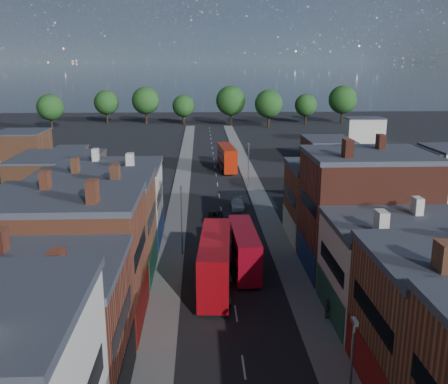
{
  "coord_description": "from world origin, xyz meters",
  "views": [
    {
      "loc": [
        -2.91,
        -23.71,
        21.43
      ],
      "look_at": [
        0.0,
        38.66,
        5.19
      ],
      "focal_mm": 40.0,
      "sensor_mm": 36.0,
      "label": 1
    }
  ],
  "objects": [
    {
      "name": "lamp_post_1",
      "position": [
        5.2,
        0.0,
        4.7
      ],
      "size": [
        0.25,
        0.7,
        8.12
      ],
      "color": "slate",
      "rests_on": "ground"
    },
    {
      "name": "bus_0",
      "position": [
        -1.67,
        21.13,
        2.84
      ],
      "size": [
        3.69,
        12.36,
        5.27
      ],
      "rotation": [
        0.0,
        0.0,
        -0.07
      ],
      "color": "#AF0A12",
      "rests_on": "ground"
    },
    {
      "name": "lamp_post_2",
      "position": [
        -5.2,
        30.0,
        4.7
      ],
      "size": [
        0.25,
        0.7,
        8.12
      ],
      "color": "slate",
      "rests_on": "ground"
    },
    {
      "name": "pavement_east",
      "position": [
        6.5,
        50.0,
        0.06
      ],
      "size": [
        3.0,
        200.0,
        0.12
      ],
      "primitive_type": "cube",
      "color": "gray",
      "rests_on": "ground"
    },
    {
      "name": "bus_1",
      "position": [
        1.5,
        25.48,
        2.45
      ],
      "size": [
        2.93,
        10.58,
        4.54
      ],
      "rotation": [
        0.0,
        0.0,
        0.03
      ],
      "color": "#AA091C",
      "rests_on": "ground"
    },
    {
      "name": "lamp_post_3",
      "position": [
        5.2,
        60.0,
        4.7
      ],
      "size": [
        0.25,
        0.7,
        8.12
      ],
      "color": "slate",
      "rests_on": "ground"
    },
    {
      "name": "car_3",
      "position": [
        2.53,
        48.57,
        0.67
      ],
      "size": [
        1.96,
        4.67,
        1.35
      ],
      "primitive_type": "imported",
      "rotation": [
        0.0,
        0.0,
        -0.02
      ],
      "color": "silver",
      "rests_on": "ground"
    },
    {
      "name": "bus_2",
      "position": [
        2.35,
        76.26,
        2.68
      ],
      "size": [
        3.61,
        11.67,
        4.96
      ],
      "rotation": [
        0.0,
        0.0,
        0.08
      ],
      "color": "#AD1D07",
      "rests_on": "ground"
    },
    {
      "name": "pavement_west",
      "position": [
        -6.5,
        50.0,
        0.06
      ],
      "size": [
        3.0,
        200.0,
        0.12
      ],
      "primitive_type": "cube",
      "color": "gray",
      "rests_on": "ground"
    },
    {
      "name": "ped_3",
      "position": [
        7.7,
        14.64,
        1.01
      ],
      "size": [
        0.79,
        1.15,
        1.79
      ],
      "primitive_type": "imported",
      "rotation": [
        0.0,
        0.0,
        1.24
      ],
      "color": "#5B564E",
      "rests_on": "pavement_east"
    },
    {
      "name": "car_2",
      "position": [
        -1.2,
        42.56,
        0.64
      ],
      "size": [
        2.6,
        4.81,
        1.28
      ],
      "primitive_type": "imported",
      "rotation": [
        0.0,
        0.0,
        -0.1
      ],
      "color": "black",
      "rests_on": "ground"
    }
  ]
}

